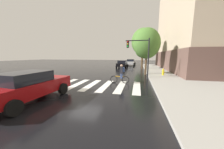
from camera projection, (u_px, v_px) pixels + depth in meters
ground_plane at (85, 85)px, 9.97m from camera, size 120.00×120.00×0.00m
sidewalk at (203, 90)px, 8.09m from camera, size 6.50×50.00×0.15m
crosswalk_stripes at (84, 84)px, 9.99m from camera, size 9.27×3.84×0.01m
sedan_near at (28, 86)px, 6.27m from camera, size 2.40×4.71×1.59m
sedan_mid at (122, 64)px, 24.20m from camera, size 2.11×4.40×1.51m
sedan_far at (131, 62)px, 30.28m from camera, size 2.36×4.64×1.57m
cyclist at (121, 74)px, 10.32m from camera, size 1.71×0.36×1.69m
traffic_light_near at (140, 52)px, 12.30m from camera, size 2.47×0.28×4.20m
fire_hydrant at (163, 72)px, 13.85m from camera, size 0.33×0.22×0.78m
street_tree_near at (147, 43)px, 14.59m from camera, size 3.28×3.28×5.84m
street_tree_mid at (143, 42)px, 20.87m from camera, size 4.09×4.09×7.28m
street_tree_far at (142, 50)px, 28.01m from camera, size 3.24×3.24×5.76m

